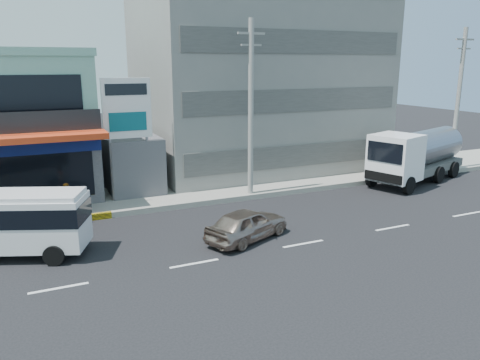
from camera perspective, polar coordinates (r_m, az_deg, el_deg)
name	(u,v)px	position (r m, az deg, el deg)	size (l,w,h in m)	color
ground	(194,264)	(18.73, -5.59, -10.11)	(120.00, 120.00, 0.00)	black
sidewalk	(221,189)	(28.74, -2.34, -1.07)	(70.00, 5.00, 0.30)	gray
concrete_building	(255,72)	(34.81, 1.86, 12.99)	(16.00, 12.00, 14.00)	gray
gap_structure	(129,163)	(29.33, -13.33, 2.08)	(3.00, 6.00, 3.50)	#414045
satellite_dish	(131,135)	(28.04, -13.14, 5.35)	(1.50, 1.50, 0.15)	slate
billboard	(127,115)	(26.03, -13.58, 7.68)	(2.60, 0.18, 6.90)	gray
utility_pole_near	(251,109)	(26.34, 1.33, 8.62)	(1.60, 0.30, 10.00)	#999993
utility_pole_far	(458,100)	(36.26, 25.05, 8.82)	(1.60, 0.30, 10.00)	#999993
minibus	(4,219)	(20.99, -26.78, -4.26)	(6.69, 4.28, 2.67)	silver
sedan	(247,224)	(20.80, 0.87, -5.41)	(1.69, 4.20, 1.43)	tan
tanker_truck	(416,155)	(32.71, 20.65, 2.92)	(9.02, 5.14, 3.42)	white
motorcycle_rider	(69,211)	(24.09, -20.07, -3.61)	(1.73, 1.02, 2.09)	maroon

